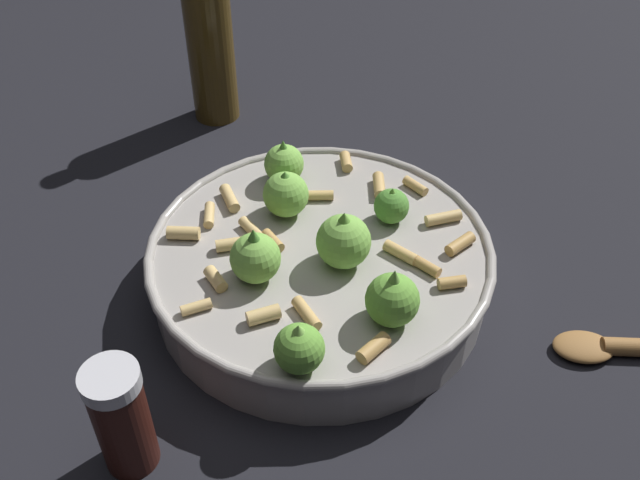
# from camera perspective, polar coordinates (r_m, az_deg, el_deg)

# --- Properties ---
(ground_plane) EXTENTS (2.40, 2.40, 0.00)m
(ground_plane) POSITION_cam_1_polar(r_m,az_deg,el_deg) (0.69, 0.00, -3.82)
(ground_plane) COLOR black
(cooking_pan) EXTENTS (0.31, 0.31, 0.11)m
(cooking_pan) POSITION_cam_1_polar(r_m,az_deg,el_deg) (0.66, -0.01, -1.86)
(cooking_pan) COLOR #9E9993
(cooking_pan) RESTS_ON ground
(pepper_shaker) EXTENTS (0.04, 0.04, 0.10)m
(pepper_shaker) POSITION_cam_1_polar(r_m,az_deg,el_deg) (0.55, -15.21, -13.27)
(pepper_shaker) COLOR #33140F
(pepper_shaker) RESTS_ON ground
(olive_oil_bottle) EXTENTS (0.06, 0.06, 0.23)m
(olive_oil_bottle) POSITION_cam_1_polar(r_m,az_deg,el_deg) (0.89, -8.57, 14.99)
(olive_oil_bottle) COLOR #4C3814
(olive_oil_bottle) RESTS_ON ground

